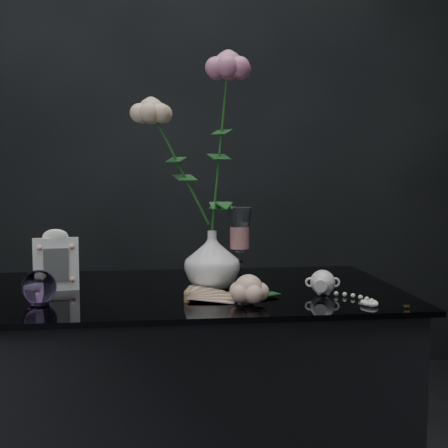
{
  "coord_description": "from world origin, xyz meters",
  "views": [
    {
      "loc": [
        -0.06,
        -1.4,
        1.05
      ],
      "look_at": [
        0.1,
        -0.02,
        0.92
      ],
      "focal_mm": 50.0,
      "sensor_mm": 36.0,
      "label": 1
    }
  ],
  "objects": [
    {
      "name": "paperweight",
      "position": [
        -0.29,
        -0.07,
        0.8
      ],
      "size": [
        0.09,
        0.09,
        0.07
      ],
      "primitive_type": null,
      "rotation": [
        0.0,
        0.0,
        -0.19
      ],
      "color": "#8C6CB0",
      "rests_on": "table"
    },
    {
      "name": "paper_fan",
      "position": [
        0.02,
        -0.09,
        0.77
      ],
      "size": [
        0.22,
        0.18,
        0.02
      ],
      "primitive_type": null,
      "rotation": [
        0.0,
        0.0,
        0.09
      ],
      "color": "beige",
      "rests_on": "table"
    },
    {
      "name": "vase",
      "position": [
        0.08,
        0.05,
        0.83
      ],
      "size": [
        0.17,
        0.17,
        0.14
      ],
      "primitive_type": "imported",
      "rotation": [
        0.0,
        0.0,
        0.4
      ],
      "color": "white",
      "rests_on": "table"
    },
    {
      "name": "pearl_jar",
      "position": [
        0.33,
        -0.04,
        0.79
      ],
      "size": [
        0.22,
        0.23,
        0.06
      ],
      "primitive_type": null,
      "rotation": [
        0.0,
        0.0,
        -0.15
      ],
      "color": "white",
      "rests_on": "table"
    },
    {
      "name": "table",
      "position": [
        0.0,
        0.05,
        0.38
      ],
      "size": [
        1.05,
        0.58,
        0.76
      ],
      "color": "black",
      "rests_on": "ground"
    },
    {
      "name": "roses",
      "position": [
        0.06,
        0.06,
        1.11
      ],
      "size": [
        0.26,
        0.12,
        0.48
      ],
      "color": "beige",
      "rests_on": "vase"
    },
    {
      "name": "picture_frame",
      "position": [
        -0.28,
        0.07,
        0.83
      ],
      "size": [
        0.12,
        0.1,
        0.14
      ],
      "primitive_type": null,
      "rotation": [
        0.0,
        0.0,
        0.14
      ],
      "color": "white",
      "rests_on": "table"
    },
    {
      "name": "loose_rose",
      "position": [
        0.14,
        -0.13,
        0.79
      ],
      "size": [
        0.15,
        0.19,
        0.06
      ],
      "primitive_type": null,
      "rotation": [
        0.0,
        0.0,
        -0.03
      ],
      "color": "#FFBBA4",
      "rests_on": "table"
    },
    {
      "name": "wine_glass",
      "position": [
        0.15,
        0.08,
        0.86
      ],
      "size": [
        0.07,
        0.07,
        0.19
      ],
      "primitive_type": null,
      "rotation": [
        0.0,
        0.0,
        -0.15
      ],
      "color": "white",
      "rests_on": "table"
    }
  ]
}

